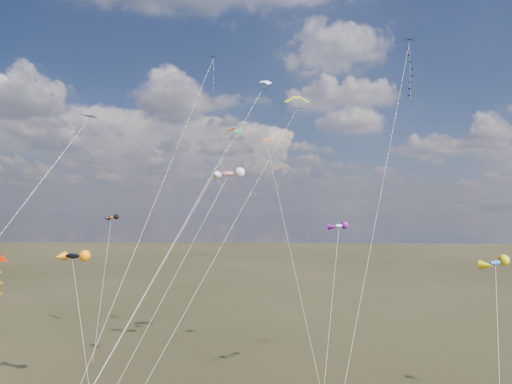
{
  "coord_description": "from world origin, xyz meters",
  "views": [
    {
      "loc": [
        1.73,
        -27.01,
        17.43
      ],
      "look_at": [
        0.0,
        18.0,
        19.0
      ],
      "focal_mm": 32.0,
      "sensor_mm": 36.0,
      "label": 1
    }
  ],
  "objects": [
    {
      "name": "diamond_black_high",
      "position": [
        15.13,
        18.82,
        29.94
      ],
      "size": [
        11.78,
        19.42,
        35.03
      ],
      "color": "black",
      "rests_on": "ground"
    },
    {
      "name": "diamond_navy_tall",
      "position": [
        -6.64,
        28.73,
        31.75
      ],
      "size": [
        8.02,
        28.26,
        37.12
      ],
      "color": "#09144E",
      "rests_on": "ground"
    },
    {
      "name": "diamond_black_mid",
      "position": [
        -13.83,
        -0.58,
        16.73
      ],
      "size": [
        7.75,
        20.48,
        24.26
      ],
      "color": "black",
      "rests_on": "ground"
    },
    {
      "name": "diamond_orange_center",
      "position": [
        2.29,
        22.97,
        18.64
      ],
      "size": [
        5.91,
        15.16,
        25.81
      ],
      "color": "orange",
      "rests_on": "ground"
    },
    {
      "name": "parafoil_yellow",
      "position": [
        4.49,
        26.41,
        30.34
      ],
      "size": [
        16.38,
        19.31,
        31.16
      ],
      "color": "yellow",
      "rests_on": "ground"
    },
    {
      "name": "parafoil_blue_white",
      "position": [
        0.3,
        28.74,
        32.78
      ],
      "size": [
        15.43,
        24.91,
        33.65
      ],
      "color": "#1139BB",
      "rests_on": "ground"
    },
    {
      "name": "parafoil_tricolor",
      "position": [
        -2.45,
        17.59,
        24.96
      ],
      "size": [
        12.06,
        16.51,
        25.69
      ],
      "color": "yellow",
      "rests_on": "ground"
    },
    {
      "name": "novelty_black_orange",
      "position": [
        -17.67,
        16.39,
        12.76
      ],
      "size": [
        7.45,
        9.34,
        13.38
      ],
      "color": "black",
      "rests_on": "ground"
    },
    {
      "name": "novelty_orange_black",
      "position": [
        -21.35,
        37.04,
        15.95
      ],
      "size": [
        4.26,
        14.57,
        16.5
      ],
      "color": "#D15716",
      "rests_on": "ground"
    },
    {
      "name": "novelty_white_purple",
      "position": [
        8.3,
        19.22,
        15.54
      ],
      "size": [
        4.15,
        11.46,
        16.02
      ],
      "color": "silver",
      "rests_on": "ground"
    },
    {
      "name": "novelty_redwhite_stripe",
      "position": [
        -3.7,
        26.55,
        21.42
      ],
      "size": [
        11.02,
        14.38,
        22.19
      ],
      "color": "red",
      "rests_on": "ground"
    },
    {
      "name": "novelty_blue_yellow",
      "position": [
        16.21,
        3.44,
        13.77
      ],
      "size": [
        5.05,
        9.57,
        14.26
      ],
      "color": "blue",
      "rests_on": "ground"
    }
  ]
}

